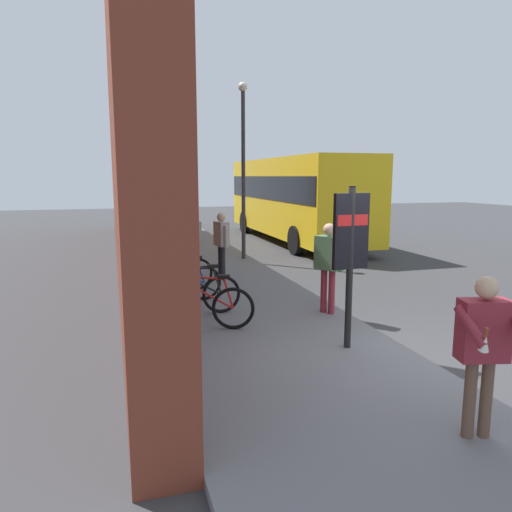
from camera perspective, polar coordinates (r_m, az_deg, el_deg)
name	(u,v)px	position (r m, az deg, el deg)	size (l,w,h in m)	color
ground	(314,276)	(13.03, 6.95, -2.33)	(60.00, 60.00, 0.00)	#38383A
sidewalk_pavement	(201,266)	(14.12, -6.64, -1.16)	(24.00, 3.50, 0.12)	slate
station_facade	(122,142)	(14.70, -15.71, 12.97)	(22.00, 0.65, 7.27)	brown
bicycle_under_window	(202,306)	(8.06, -6.43, -6.00)	(0.69, 1.70, 0.97)	black
bicycle_by_door	(194,294)	(8.89, -7.44, -4.56)	(0.48, 1.77, 0.97)	black
bicycle_far_end	(180,284)	(9.80, -9.12, -3.27)	(0.48, 1.77, 0.97)	black
bicycle_leaning_wall	(178,275)	(10.60, -9.35, -2.31)	(0.68, 1.70, 0.97)	black
transit_info_sign	(351,242)	(7.05, 11.24, 1.68)	(0.12, 0.55, 2.40)	black
city_bus	(294,195)	(19.76, 4.57, 7.33)	(10.51, 2.69, 3.35)	yellow
pedestrian_by_facade	(221,238)	(12.03, -4.15, 2.14)	(0.61, 0.33, 1.64)	#26262D
pedestrian_crossing_street	(194,236)	(12.68, -7.42, 2.35)	(0.59, 0.34, 1.60)	#26262D
pedestrian_near_bus	(329,259)	(8.91, 8.66, -0.33)	(0.56, 0.46, 1.69)	maroon
tourist_with_hotdogs	(484,340)	(5.08, 25.58, -9.08)	(0.63, 0.63, 1.61)	brown
street_lamp	(243,157)	(14.69, -1.53, 11.79)	(0.28, 0.28, 5.28)	#333338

